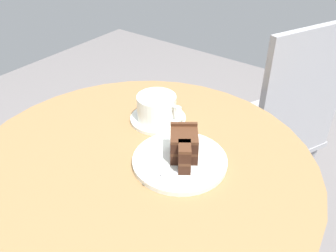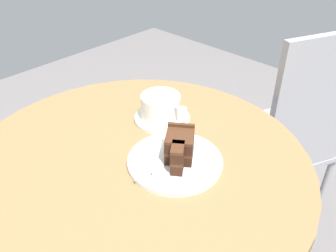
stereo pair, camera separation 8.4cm
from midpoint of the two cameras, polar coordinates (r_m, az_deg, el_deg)
name	(u,v)px [view 2 (the right image)]	position (r m, az deg, el deg)	size (l,w,h in m)	color
cafe_table	(138,198)	(0.89, -2.07, -11.55)	(0.80, 0.80, 0.75)	olive
saucer	(162,118)	(0.94, 1.62, 1.21)	(0.15, 0.15, 0.01)	silver
coffee_cup	(161,107)	(0.91, 1.55, 3.04)	(0.14, 0.10, 0.07)	silver
teaspoon	(173,107)	(0.97, 3.27, 2.93)	(0.09, 0.07, 0.00)	silver
cake_plate	(175,161)	(0.79, 4.19, -5.79)	(0.21, 0.21, 0.01)	silver
cake_slice	(179,147)	(0.77, 4.95, -3.54)	(0.09, 0.10, 0.07)	#381E14
fork	(161,174)	(0.75, 2.15, -7.88)	(0.11, 0.13, 0.00)	silver
napkin	(174,159)	(0.81, 3.99, -5.34)	(0.19, 0.19, 0.00)	tan
cafe_chair	(293,131)	(1.36, 21.10, -0.80)	(0.50, 0.50, 0.93)	#9E9EA3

